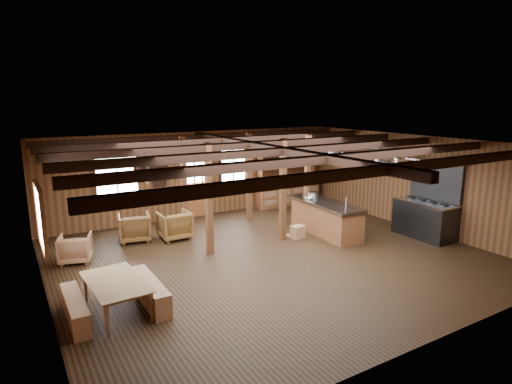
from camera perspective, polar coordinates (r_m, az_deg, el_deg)
room at (r=10.28m, az=2.14°, el=-1.33°), size 10.04×9.04×2.84m
ceiling_joists at (r=10.21m, az=1.66°, el=5.87°), size 9.80×8.82×0.18m
timber_posts at (r=12.28m, az=-1.10°, el=0.92°), size 3.95×2.35×2.80m
back_door at (r=14.25m, az=-7.65°, el=0.27°), size 1.02×0.08×2.15m
window_back_left at (r=13.34m, az=-18.07°, el=2.10°), size 1.32×0.06×1.32m
window_back_right at (r=14.67m, az=-3.08°, el=3.57°), size 1.02×0.06×1.32m
window_left at (r=9.16m, az=-26.83°, el=-3.09°), size 0.14×1.24×1.32m
notice_boards at (r=13.60m, az=-13.56°, el=2.72°), size 1.08×0.03×0.90m
back_counter at (r=15.72m, az=4.19°, el=0.44°), size 2.55×0.60×2.45m
pendant_lamps at (r=10.03m, az=-11.86°, el=3.03°), size 1.86×2.36×0.66m
pot_rack at (r=12.28m, az=13.00°, el=4.79°), size 0.41×3.00×0.45m
kitchen_island at (r=12.49m, az=9.29°, el=-3.40°), size 1.00×2.54×1.20m
step_stool at (r=12.05m, az=5.58°, el=-5.34°), size 0.45×0.35×0.36m
commercial_range at (r=12.97m, az=21.83°, el=-2.62°), size 0.90×1.75×2.16m
dining_table at (r=8.46m, az=-17.87°, el=-12.99°), size 1.02×1.71×0.58m
bench_wall at (r=8.39m, az=-22.97°, el=-14.21°), size 0.29×1.56×0.43m
bench_aisle at (r=8.61m, az=-14.00°, el=-12.73°), size 0.32×1.69×0.46m
armchair_a at (r=12.14m, az=-10.80°, el=-4.36°), size 0.83×0.85×0.77m
armchair_b at (r=12.20m, az=-15.91°, el=-4.57°), size 0.96×0.98×0.76m
armchair_c at (r=11.16m, az=-22.97°, el=-6.94°), size 0.89×0.91×0.67m
counter_pot at (r=12.87m, az=7.61°, el=-0.35°), size 0.30×0.30×0.18m
bowl at (r=12.62m, az=7.10°, el=-0.84°), size 0.28×0.28×0.07m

